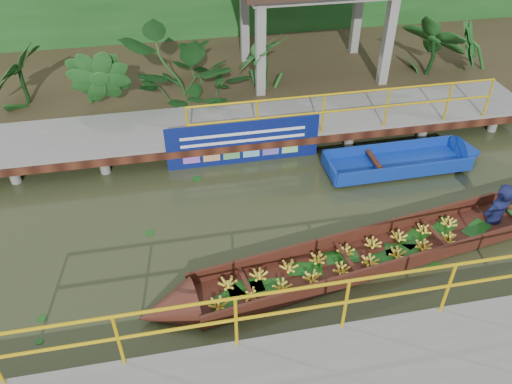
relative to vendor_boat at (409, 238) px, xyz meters
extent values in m
plane|color=#292F17|center=(-2.87, 1.07, -0.27)|extent=(80.00, 80.00, 0.00)
cube|color=#332719|center=(-2.87, 8.57, -0.04)|extent=(30.00, 8.00, 0.45)
cube|color=slate|center=(-2.87, 4.57, 0.23)|extent=(16.00, 2.00, 0.15)
cube|color=black|center=(-2.87, 3.57, 0.15)|extent=(16.00, 0.12, 0.18)
cylinder|color=gold|center=(-0.12, 3.62, 1.31)|extent=(7.50, 0.05, 0.05)
cylinder|color=gold|center=(-0.12, 3.62, 0.86)|extent=(7.50, 0.05, 0.05)
cylinder|color=gold|center=(-0.12, 3.62, 0.81)|extent=(0.05, 0.05, 1.00)
cylinder|color=slate|center=(-6.87, 3.77, -0.05)|extent=(0.24, 0.24, 0.55)
cylinder|color=slate|center=(-6.87, 5.37, -0.05)|extent=(0.24, 0.24, 0.55)
cylinder|color=slate|center=(-4.87, 3.77, -0.05)|extent=(0.24, 0.24, 0.55)
cylinder|color=slate|center=(-4.87, 5.37, -0.05)|extent=(0.24, 0.24, 0.55)
cylinder|color=slate|center=(-2.87, 3.77, -0.05)|extent=(0.24, 0.24, 0.55)
cylinder|color=slate|center=(-2.87, 5.37, -0.05)|extent=(0.24, 0.24, 0.55)
cylinder|color=slate|center=(-0.87, 3.77, -0.05)|extent=(0.24, 0.24, 0.55)
cylinder|color=slate|center=(-0.87, 5.37, -0.05)|extent=(0.24, 0.24, 0.55)
cylinder|color=slate|center=(1.13, 3.77, -0.05)|extent=(0.24, 0.24, 0.55)
cylinder|color=slate|center=(1.13, 5.37, -0.05)|extent=(0.24, 0.24, 0.55)
cylinder|color=slate|center=(3.13, 3.77, -0.05)|extent=(0.24, 0.24, 0.55)
cylinder|color=slate|center=(3.13, 5.37, -0.05)|extent=(0.24, 0.24, 0.55)
cylinder|color=slate|center=(-2.87, 3.77, -0.05)|extent=(0.24, 0.24, 0.55)
cylinder|color=gold|center=(-1.87, -1.98, 1.38)|extent=(10.00, 0.05, 0.05)
cylinder|color=gold|center=(-1.87, -1.98, 0.93)|extent=(10.00, 0.05, 0.05)
cylinder|color=gold|center=(-1.87, -1.98, 0.88)|extent=(0.05, 0.05, 1.00)
cube|color=slate|center=(-1.67, 6.17, 1.33)|extent=(0.25, 0.25, 2.80)
cube|color=slate|center=(1.93, 6.17, 1.33)|extent=(0.25, 0.25, 2.80)
cube|color=slate|center=(-1.67, 8.57, 1.33)|extent=(0.25, 0.25, 2.80)
cube|color=slate|center=(1.93, 8.57, 1.33)|extent=(0.25, 0.25, 2.80)
cube|color=#34160E|center=(-0.37, -0.06, -0.21)|extent=(7.87, 2.22, 0.06)
cube|color=#34160E|center=(-0.44, 0.42, -0.07)|extent=(7.72, 1.32, 0.33)
cube|color=#34160E|center=(-0.29, -0.54, -0.07)|extent=(7.72, 1.32, 0.33)
cone|color=#34160E|center=(-4.65, -0.76, -0.13)|extent=(1.11, 1.08, 0.94)
imported|color=#0F1337|center=(2.04, 0.33, 0.73)|extent=(0.76, 0.59, 1.83)
cube|color=#0D2E96|center=(0.90, 2.59, -0.16)|extent=(3.34, 1.03, 0.11)
cube|color=#0D2E96|center=(0.89, 3.09, -0.03)|extent=(3.33, 0.10, 0.33)
cube|color=#0D2E96|center=(0.90, 2.09, -0.03)|extent=(3.33, 0.10, 0.33)
cube|color=#0D2E96|center=(-0.77, 2.58, -0.03)|extent=(0.08, 1.00, 0.33)
cone|color=#0D2E96|center=(2.79, 2.61, -0.09)|extent=(0.68, 0.94, 0.93)
cube|color=black|center=(0.34, 2.59, 0.02)|extent=(0.12, 1.00, 0.06)
cube|color=#0B1659|center=(-2.60, 3.55, 0.28)|extent=(3.64, 0.03, 1.14)
cube|color=white|center=(-2.60, 3.53, 0.55)|extent=(2.96, 0.01, 0.07)
cube|color=white|center=(-2.60, 3.53, 0.35)|extent=(2.96, 0.01, 0.07)
imported|color=#154014|center=(-7.97, 6.37, 1.13)|extent=(1.52, 1.52, 1.90)
imported|color=#154014|center=(-5.97, 6.37, 1.13)|extent=(1.52, 1.52, 1.90)
imported|color=#154014|center=(-3.47, 6.37, 1.13)|extent=(1.52, 1.52, 1.90)
imported|color=#154014|center=(-1.47, 6.37, 1.13)|extent=(1.52, 1.52, 1.90)
imported|color=#154014|center=(3.53, 6.37, 1.13)|extent=(1.52, 1.52, 1.90)
imported|color=#154014|center=(5.03, 6.37, 1.13)|extent=(1.52, 1.52, 1.90)
camera|label=1|loc=(-4.24, -6.33, 6.55)|focal=35.00mm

